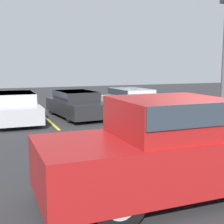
% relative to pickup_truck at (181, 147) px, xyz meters
% --- Properties ---
extents(ground_plane, '(60.00, 60.00, 0.00)m').
position_rel_pickup_truck_xyz_m(ground_plane, '(1.24, 0.22, -0.93)').
color(ground_plane, '#2D2D30').
extents(stall_stripe_b, '(0.12, 5.08, 0.01)m').
position_rel_pickup_truck_xyz_m(stall_stripe_b, '(-0.90, 9.24, -0.92)').
color(stall_stripe_b, yellow).
rests_on(stall_stripe_b, ground_plane).
extents(stall_stripe_c, '(0.12, 5.08, 0.01)m').
position_rel_pickup_truck_xyz_m(stall_stripe_c, '(1.91, 9.24, -0.92)').
color(stall_stripe_c, yellow).
rests_on(stall_stripe_c, ground_plane).
extents(stall_stripe_d, '(0.12, 5.08, 0.01)m').
position_rel_pickup_truck_xyz_m(stall_stripe_d, '(4.73, 9.24, -0.92)').
color(stall_stripe_d, yellow).
rests_on(stall_stripe_d, ground_plane).
extents(pickup_truck, '(5.49, 2.00, 1.88)m').
position_rel_pickup_truck_xyz_m(pickup_truck, '(0.00, 0.00, 0.00)').
color(pickup_truck, '#A51919').
rests_on(pickup_truck, ground_plane).
extents(parked_sedan_a, '(1.89, 4.77, 1.27)m').
position_rel_pickup_truck_xyz_m(parked_sedan_a, '(-2.29, 9.40, -0.25)').
color(parked_sedan_a, '#B7BABF').
rests_on(parked_sedan_a, ground_plane).
extents(parked_sedan_b, '(2.20, 4.41, 1.24)m').
position_rel_pickup_truck_xyz_m(parked_sedan_b, '(0.53, 9.44, -0.27)').
color(parked_sedan_b, '#232326').
rests_on(parked_sedan_b, ground_plane).
extents(parked_sedan_c, '(1.83, 4.66, 1.29)m').
position_rel_pickup_truck_xyz_m(parked_sedan_c, '(3.39, 9.34, -0.24)').
color(parked_sedan_c, '#B7BABF').
rests_on(parked_sedan_c, ground_plane).
extents(wheel_stop_curb, '(1.74, 0.20, 0.14)m').
position_rel_pickup_truck_xyz_m(wheel_stop_curb, '(0.83, 12.28, -0.86)').
color(wheel_stop_curb, '#B7B2A8').
rests_on(wheel_stop_curb, ground_plane).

